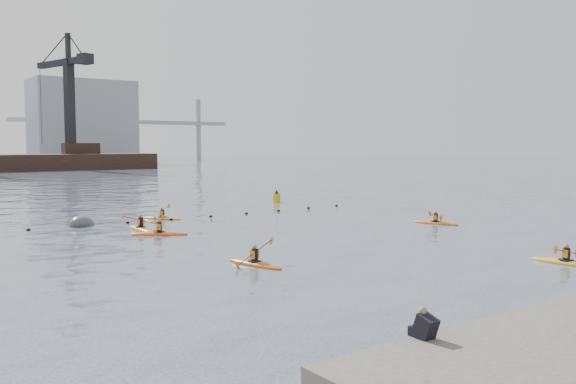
% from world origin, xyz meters
% --- Properties ---
extents(ground, '(400.00, 400.00, 0.00)m').
position_xyz_m(ground, '(0.00, 0.00, 0.00)').
color(ground, '#333C4B').
rests_on(ground, ground).
extents(float_line, '(33.24, 0.73, 0.24)m').
position_xyz_m(float_line, '(-0.50, 22.53, 0.03)').
color(float_line, black).
rests_on(float_line, ground).
extents(kayaker_0, '(2.16, 3.20, 1.21)m').
position_xyz_m(kayaker_0, '(-2.69, 6.12, 0.10)').
color(kayaker_0, '#C14F12').
rests_on(kayaker_0, ground).
extents(kayaker_1, '(2.13, 3.19, 1.03)m').
position_xyz_m(kayaker_1, '(8.26, -1.50, 0.10)').
color(kayaker_1, '#C59317').
rests_on(kayaker_1, ground).
extents(kayaker_2, '(3.01, 2.39, 1.12)m').
position_xyz_m(kayaker_2, '(-2.41, 16.54, 0.10)').
color(kayaker_2, '#D85B14').
rests_on(kayaker_2, ground).
extents(kayaker_3, '(2.32, 3.41, 1.20)m').
position_xyz_m(kayaker_3, '(-2.51, 18.97, 0.10)').
color(kayaker_3, '#C17E16').
rests_on(kayaker_3, ground).
extents(kayaker_4, '(1.96, 3.02, 1.01)m').
position_xyz_m(kayaker_4, '(14.00, 10.58, 0.09)').
color(kayaker_4, orange).
rests_on(kayaker_4, ground).
extents(kayaker_5, '(2.10, 2.69, 1.08)m').
position_xyz_m(kayaker_5, '(0.76, 23.21, 0.09)').
color(kayaker_5, orange).
rests_on(kayaker_5, ground).
extents(mooring_buoy, '(2.71, 2.95, 1.69)m').
position_xyz_m(mooring_buoy, '(-4.65, 23.27, 0.00)').
color(mooring_buoy, '#404446').
rests_on(mooring_buoy, ground).
extents(nav_buoy, '(0.69, 0.69, 1.25)m').
position_xyz_m(nav_buoy, '(14.00, 28.57, 0.38)').
color(nav_buoy, gold).
rests_on(nav_buoy, ground).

